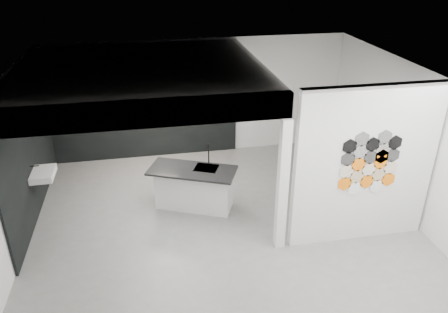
% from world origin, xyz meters
% --- Properties ---
extents(floor, '(7.00, 6.00, 0.01)m').
position_xyz_m(floor, '(0.00, 0.00, -0.01)').
color(floor, slate).
extents(partition_panel, '(2.45, 0.15, 2.80)m').
position_xyz_m(partition_panel, '(2.23, -1.00, 1.40)').
color(partition_panel, silver).
rests_on(partition_panel, floor).
extents(bay_clad_back, '(4.40, 0.04, 2.35)m').
position_xyz_m(bay_clad_back, '(-1.30, 2.97, 1.18)').
color(bay_clad_back, black).
rests_on(bay_clad_back, floor).
extents(bay_clad_left, '(0.04, 4.00, 2.35)m').
position_xyz_m(bay_clad_left, '(-3.47, 1.00, 1.18)').
color(bay_clad_left, black).
rests_on(bay_clad_left, floor).
extents(bulkhead, '(4.40, 4.00, 0.40)m').
position_xyz_m(bulkhead, '(-1.30, 1.00, 2.55)').
color(bulkhead, silver).
rests_on(bulkhead, corner_column).
extents(corner_column, '(0.16, 0.16, 2.35)m').
position_xyz_m(corner_column, '(0.82, -1.00, 1.18)').
color(corner_column, silver).
rests_on(corner_column, floor).
extents(fascia_beam, '(4.40, 0.16, 0.40)m').
position_xyz_m(fascia_beam, '(-1.30, -0.92, 2.55)').
color(fascia_beam, silver).
rests_on(fascia_beam, corner_column).
extents(wall_basin, '(0.40, 0.60, 0.12)m').
position_xyz_m(wall_basin, '(-3.24, 0.80, 0.85)').
color(wall_basin, silver).
rests_on(wall_basin, bay_clad_left).
extents(display_shelf, '(3.00, 0.15, 0.04)m').
position_xyz_m(display_shelf, '(-1.20, 2.87, 1.30)').
color(display_shelf, black).
rests_on(display_shelf, bay_clad_back).
extents(kitchen_island, '(1.80, 1.32, 1.32)m').
position_xyz_m(kitchen_island, '(-0.46, 0.49, 0.45)').
color(kitchen_island, silver).
rests_on(kitchen_island, floor).
extents(stockpot, '(0.31, 0.31, 0.20)m').
position_xyz_m(stockpot, '(-2.27, 2.87, 1.42)').
color(stockpot, black).
rests_on(stockpot, display_shelf).
extents(kettle, '(0.23, 0.23, 0.15)m').
position_xyz_m(kettle, '(-0.07, 2.87, 1.40)').
color(kettle, black).
rests_on(kettle, display_shelf).
extents(glass_bowl, '(0.18, 0.18, 0.11)m').
position_xyz_m(glass_bowl, '(0.13, 2.87, 1.38)').
color(glass_bowl, gray).
rests_on(glass_bowl, display_shelf).
extents(glass_vase, '(0.11, 0.11, 0.12)m').
position_xyz_m(glass_vase, '(0.15, 2.87, 1.38)').
color(glass_vase, gray).
rests_on(glass_vase, display_shelf).
extents(bottle_dark, '(0.06, 0.06, 0.15)m').
position_xyz_m(bottle_dark, '(-1.32, 2.87, 1.39)').
color(bottle_dark, black).
rests_on(bottle_dark, display_shelf).
extents(utensil_cup, '(0.09, 0.09, 0.09)m').
position_xyz_m(utensil_cup, '(-1.77, 2.87, 1.37)').
color(utensil_cup, black).
rests_on(utensil_cup, display_shelf).
extents(hex_tile_cluster, '(1.04, 0.02, 1.16)m').
position_xyz_m(hex_tile_cluster, '(2.26, -1.09, 1.50)').
color(hex_tile_cluster, orange).
rests_on(hex_tile_cluster, partition_panel).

